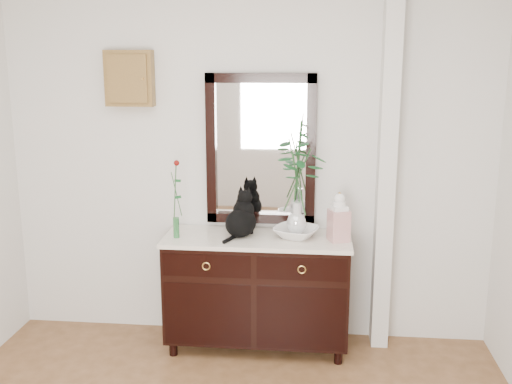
# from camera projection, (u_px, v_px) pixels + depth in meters

# --- Properties ---
(wall_back) EXTENTS (3.60, 0.04, 2.70)m
(wall_back) POSITION_uv_depth(u_px,v_px,m) (247.00, 161.00, 4.40)
(wall_back) COLOR silver
(wall_back) RESTS_ON ground
(pilaster) EXTENTS (0.12, 0.20, 2.70)m
(pilaster) POSITION_uv_depth(u_px,v_px,m) (386.00, 166.00, 4.23)
(pilaster) COLOR silver
(pilaster) RESTS_ON ground
(sideboard) EXTENTS (1.33, 0.52, 0.82)m
(sideboard) POSITION_uv_depth(u_px,v_px,m) (257.00, 286.00, 4.34)
(sideboard) COLOR black
(sideboard) RESTS_ON ground
(wall_mirror) EXTENTS (0.80, 0.06, 1.10)m
(wall_mirror) POSITION_uv_depth(u_px,v_px,m) (261.00, 150.00, 4.36)
(wall_mirror) COLOR black
(wall_mirror) RESTS_ON wall_back
(key_cabinet) EXTENTS (0.35, 0.10, 0.40)m
(key_cabinet) POSITION_uv_depth(u_px,v_px,m) (130.00, 78.00, 4.32)
(key_cabinet) COLOR brown
(key_cabinet) RESTS_ON wall_back
(cat) EXTENTS (0.32, 0.35, 0.33)m
(cat) POSITION_uv_depth(u_px,v_px,m) (241.00, 214.00, 4.24)
(cat) COLOR black
(cat) RESTS_ON sideboard
(lotus_bowl) EXTENTS (0.39, 0.39, 0.08)m
(lotus_bowl) POSITION_uv_depth(u_px,v_px,m) (296.00, 232.00, 4.24)
(lotus_bowl) COLOR white
(lotus_bowl) RESTS_ON sideboard
(vase_branches) EXTENTS (0.51, 0.51, 0.83)m
(vase_branches) POSITION_uv_depth(u_px,v_px,m) (297.00, 178.00, 4.15)
(vase_branches) COLOR silver
(vase_branches) RESTS_ON lotus_bowl
(bud_vase_rose) EXTENTS (0.09, 0.09, 0.57)m
(bud_vase_rose) POSITION_uv_depth(u_px,v_px,m) (175.00, 199.00, 4.18)
(bud_vase_rose) COLOR #2B6A36
(bud_vase_rose) RESTS_ON sideboard
(ginger_jar) EXTENTS (0.17, 0.17, 0.35)m
(ginger_jar) POSITION_uv_depth(u_px,v_px,m) (339.00, 216.00, 4.13)
(ginger_jar) COLOR white
(ginger_jar) RESTS_ON sideboard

